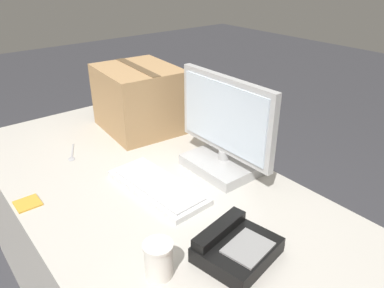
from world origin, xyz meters
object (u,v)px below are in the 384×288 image
(keyboard, at_px, (157,187))
(sticky_note_pad, at_px, (28,203))
(monitor, at_px, (225,135))
(spoon, at_px, (72,155))
(paper_cup_left, at_px, (159,259))
(desk_phone, at_px, (235,247))
(cardboard_box, at_px, (139,99))

(keyboard, bearing_deg, sticky_note_pad, -120.83)
(monitor, relative_size, spoon, 3.12)
(paper_cup_left, bearing_deg, desk_phone, 69.95)
(paper_cup_left, height_order, cardboard_box, cardboard_box)
(monitor, height_order, sticky_note_pad, monitor)
(paper_cup_left, relative_size, sticky_note_pad, 1.29)
(desk_phone, height_order, sticky_note_pad, desk_phone)
(paper_cup_left, relative_size, cardboard_box, 0.25)
(keyboard, relative_size, sticky_note_pad, 5.19)
(paper_cup_left, height_order, sticky_note_pad, paper_cup_left)
(spoon, relative_size, sticky_note_pad, 1.87)
(paper_cup_left, xyz_separation_m, spoon, (-0.80, 0.09, -0.05))
(desk_phone, relative_size, paper_cup_left, 2.33)
(paper_cup_left, relative_size, spoon, 0.69)
(cardboard_box, height_order, sticky_note_pad, cardboard_box)
(cardboard_box, bearing_deg, keyboard, -25.73)
(monitor, height_order, keyboard, monitor)
(desk_phone, distance_m, sticky_note_pad, 0.74)
(keyboard, bearing_deg, cardboard_box, 150.66)
(cardboard_box, distance_m, sticky_note_pad, 0.74)
(spoon, bearing_deg, cardboard_box, 125.35)
(sticky_note_pad, bearing_deg, monitor, 70.88)
(spoon, bearing_deg, sticky_note_pad, -21.61)
(desk_phone, height_order, spoon, desk_phone)
(desk_phone, bearing_deg, paper_cup_left, -120.49)
(cardboard_box, bearing_deg, sticky_note_pad, -64.53)
(keyboard, bearing_deg, desk_phone, -5.70)
(sticky_note_pad, bearing_deg, keyboard, 62.79)
(monitor, distance_m, desk_phone, 0.52)
(monitor, xyz_separation_m, sticky_note_pad, (-0.24, -0.71, -0.15))
(desk_phone, xyz_separation_m, sticky_note_pad, (-0.63, -0.39, -0.03))
(monitor, xyz_separation_m, paper_cup_left, (0.31, -0.53, -0.10))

